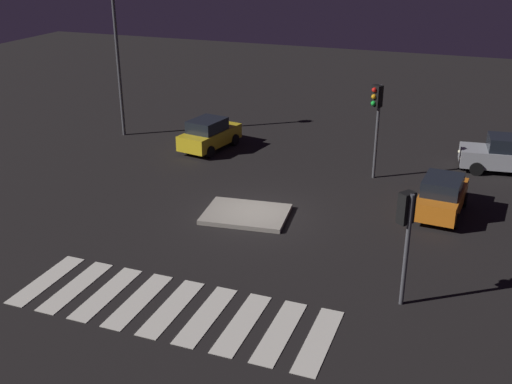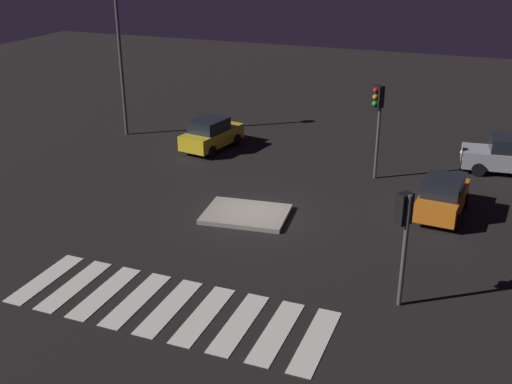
% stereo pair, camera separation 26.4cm
% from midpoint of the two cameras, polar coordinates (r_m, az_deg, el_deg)
% --- Properties ---
extents(ground_plane, '(80.00, 80.00, 0.00)m').
position_cam_midpoint_polar(ground_plane, '(24.89, -0.30, -2.13)').
color(ground_plane, black).
extents(traffic_island, '(3.57, 2.85, 0.18)m').
position_cam_midpoint_polar(traffic_island, '(24.74, -1.23, -2.07)').
color(traffic_island, gray).
rests_on(traffic_island, ground).
extents(car_yellow, '(2.27, 3.97, 1.65)m').
position_cam_midpoint_polar(car_yellow, '(32.49, -4.57, 5.35)').
color(car_yellow, gold).
rests_on(car_yellow, ground).
extents(car_orange, '(1.96, 3.81, 1.62)m').
position_cam_midpoint_polar(car_orange, '(25.75, 16.52, -0.32)').
color(car_orange, orange).
rests_on(car_orange, ground).
extents(car_silver, '(4.13, 2.23, 1.74)m').
position_cam_midpoint_polar(car_silver, '(31.42, 21.79, 3.24)').
color(car_silver, '#9EA0A5').
rests_on(car_silver, ground).
extents(traffic_light_east, '(0.53, 0.54, 3.63)m').
position_cam_midpoint_polar(traffic_light_east, '(18.45, 13.25, -2.59)').
color(traffic_light_east, '#47474C').
rests_on(traffic_light_east, ground).
extents(traffic_light_north, '(0.54, 0.53, 4.37)m').
position_cam_midpoint_polar(traffic_light_north, '(28.09, 10.81, 7.57)').
color(traffic_light_north, '#47474C').
rests_on(traffic_light_north, ground).
extents(street_lamp, '(0.56, 0.56, 7.97)m').
position_cam_midpoint_polar(street_lamp, '(34.65, -13.02, 13.74)').
color(street_lamp, '#47474C').
rests_on(street_lamp, ground).
extents(crosswalk_near, '(9.90, 3.20, 0.02)m').
position_cam_midpoint_polar(crosswalk_near, '(19.17, -8.19, -10.55)').
color(crosswalk_near, silver).
rests_on(crosswalk_near, ground).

